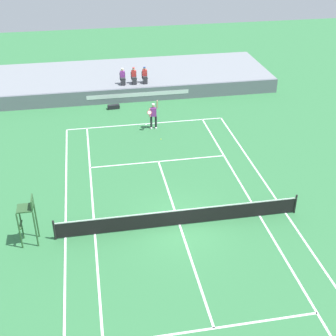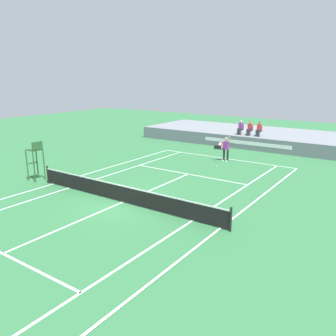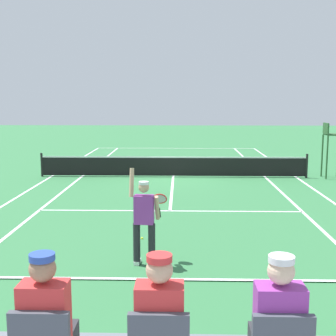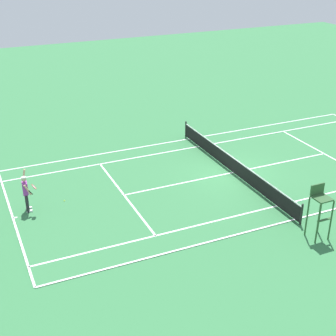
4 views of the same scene
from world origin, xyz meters
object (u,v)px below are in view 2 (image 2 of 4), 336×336
(spectator_seated_1, at_px, (250,128))
(spectator_seated_2, at_px, (259,129))
(spectator_seated_0, at_px, (240,128))
(umpire_chair, at_px, (35,156))
(equipment_bag, at_px, (220,147))
(tennis_player, at_px, (226,148))
(tennis_ball, at_px, (217,166))

(spectator_seated_1, xyz_separation_m, spectator_seated_2, (0.86, 0.00, 0.00))
(spectator_seated_0, xyz_separation_m, umpire_chair, (-5.94, -17.14, -0.18))
(equipment_bag, bearing_deg, umpire_chair, -108.29)
(spectator_seated_1, distance_m, equipment_bag, 3.21)
(tennis_player, bearing_deg, umpire_chair, -123.75)
(spectator_seated_0, distance_m, equipment_bag, 2.80)
(spectator_seated_2, relative_size, tennis_ball, 18.60)
(spectator_seated_1, height_order, tennis_ball, spectator_seated_1)
(tennis_ball, distance_m, umpire_chair, 12.13)
(spectator_seated_2, bearing_deg, spectator_seated_1, 180.00)
(spectator_seated_2, distance_m, umpire_chair, 18.79)
(tennis_player, distance_m, umpire_chair, 13.36)
(spectator_seated_2, xyz_separation_m, tennis_player, (-0.26, -6.04, -0.74))
(spectator_seated_1, relative_size, spectator_seated_2, 1.00)
(spectator_seated_0, bearing_deg, spectator_seated_2, 0.00)
(tennis_player, xyz_separation_m, equipment_bag, (-2.44, 3.94, -0.83))
(tennis_ball, xyz_separation_m, umpire_chair, (-7.62, -9.31, 1.52))
(tennis_player, height_order, tennis_ball, tennis_player)
(spectator_seated_2, height_order, tennis_player, spectator_seated_2)
(spectator_seated_2, height_order, tennis_ball, spectator_seated_2)
(spectator_seated_2, relative_size, tennis_player, 0.61)
(umpire_chair, bearing_deg, equipment_bag, 71.71)
(umpire_chair, height_order, equipment_bag, umpire_chair)
(spectator_seated_2, relative_size, equipment_bag, 1.37)
(spectator_seated_0, relative_size, tennis_player, 0.61)
(spectator_seated_0, relative_size, spectator_seated_1, 1.00)
(spectator_seated_0, xyz_separation_m, tennis_ball, (1.68, -7.83, -1.70))
(spectator_seated_1, height_order, spectator_seated_2, same)
(spectator_seated_0, bearing_deg, umpire_chair, -109.11)
(spectator_seated_1, bearing_deg, tennis_player, -84.39)
(spectator_seated_2, bearing_deg, spectator_seated_0, 180.00)
(spectator_seated_1, height_order, tennis_player, spectator_seated_1)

